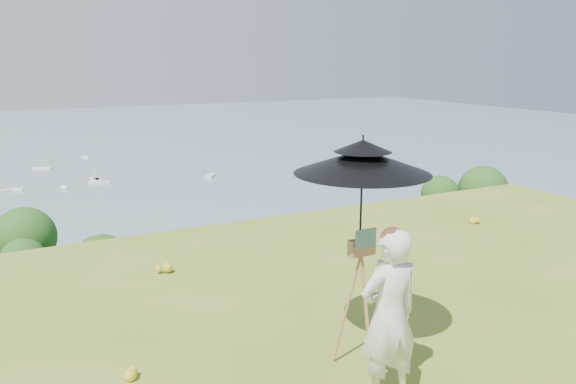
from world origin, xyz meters
TOP-DOWN VIEW (x-y plane):
  - shoreline_tier at (0.00, 75.00)m, footprint 170.00×28.00m
  - bay_water at (0.00, 240.00)m, footprint 700.00×700.00m
  - slope_trees at (0.00, 35.00)m, footprint 110.00×50.00m
  - harbor_town at (0.00, 75.00)m, footprint 110.00×22.00m
  - painter at (-1.05, 1.21)m, footprint 0.58×0.39m
  - field_easel at (-0.94, 1.81)m, footprint 0.54×0.54m
  - sun_umbrella at (-0.94, 1.84)m, footprint 1.44×1.44m
  - painter_cap at (-1.05, 1.21)m, footprint 0.19×0.23m

SIDE VIEW (x-z plane):
  - shoreline_tier at x=0.00m, z-range -40.00..-32.00m
  - bay_water at x=0.00m, z-range -34.00..-34.00m
  - harbor_town at x=0.00m, z-range -32.00..-27.00m
  - slope_trees at x=0.00m, z-range -18.00..-12.00m
  - field_easel at x=-0.94m, z-range 0.00..1.40m
  - painter at x=-1.05m, z-range 0.00..1.57m
  - painter_cap at x=-1.05m, z-range 1.48..1.58m
  - sun_umbrella at x=-0.94m, z-range 1.15..2.27m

